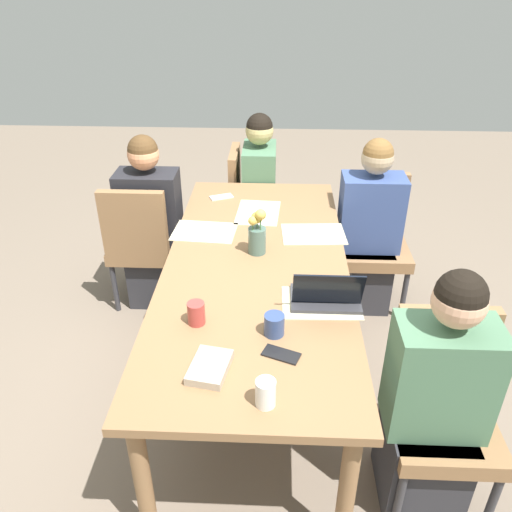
{
  "coord_description": "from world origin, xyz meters",
  "views": [
    {
      "loc": [
        -2.28,
        -0.1,
        2.15
      ],
      "look_at": [
        0.0,
        0.0,
        0.81
      ],
      "focal_mm": 36.0,
      "sensor_mm": 36.0,
      "label": 1
    }
  ],
  "objects_px": {
    "person_head_right_right_near": "(259,201)",
    "coffee_mug_near_left": "(196,313)",
    "dining_table": "(256,276)",
    "person_far_left_mid": "(152,231)",
    "chair_near_left_far": "(375,235)",
    "person_near_left_near": "(433,409)",
    "chair_head_right_right_near": "(250,201)",
    "book_red_cover": "(210,367)",
    "coffee_mug_near_right": "(274,325)",
    "flower_vase": "(257,234)",
    "phone_silver": "(221,197)",
    "person_near_left_far": "(368,236)",
    "phone_black": "(281,354)",
    "coffee_mug_centre_left": "(266,393)",
    "laptop_near_left_near": "(326,296)",
    "chair_near_left_near": "(442,401)",
    "chair_far_left_mid": "(141,240)"
  },
  "relations": [
    {
      "from": "chair_far_left_mid",
      "to": "laptop_near_left_near",
      "type": "distance_m",
      "value": 1.57
    },
    {
      "from": "person_near_left_near",
      "to": "phone_silver",
      "type": "height_order",
      "value": "person_near_left_near"
    },
    {
      "from": "dining_table",
      "to": "chair_near_left_far",
      "type": "xyz_separation_m",
      "value": [
        0.85,
        -0.77,
        -0.18
      ]
    },
    {
      "from": "coffee_mug_near_left",
      "to": "book_red_cover",
      "type": "distance_m",
      "value": 0.31
    },
    {
      "from": "person_near_left_far",
      "to": "phone_black",
      "type": "xyz_separation_m",
      "value": [
        -1.47,
        0.58,
        0.23
      ]
    },
    {
      "from": "person_near_left_far",
      "to": "person_far_left_mid",
      "type": "bearing_deg",
      "value": 89.84
    },
    {
      "from": "person_far_left_mid",
      "to": "chair_near_left_far",
      "type": "relative_size",
      "value": 1.33
    },
    {
      "from": "person_head_right_right_near",
      "to": "phone_black",
      "type": "xyz_separation_m",
      "value": [
        -2.01,
        -0.17,
        0.23
      ]
    },
    {
      "from": "person_near_left_far",
      "to": "chair_head_right_right_near",
      "type": "xyz_separation_m",
      "value": [
        0.6,
        0.82,
        -0.03
      ]
    },
    {
      "from": "person_head_right_right_near",
      "to": "coffee_mug_near_right",
      "type": "distance_m",
      "value": 1.9
    },
    {
      "from": "chair_near_left_far",
      "to": "laptop_near_left_near",
      "type": "relative_size",
      "value": 2.81
    },
    {
      "from": "person_far_left_mid",
      "to": "person_near_left_near",
      "type": "bearing_deg",
      "value": -135.16
    },
    {
      "from": "person_near_left_far",
      "to": "chair_head_right_right_near",
      "type": "height_order",
      "value": "person_near_left_far"
    },
    {
      "from": "person_near_left_far",
      "to": "chair_near_left_near",
      "type": "bearing_deg",
      "value": -175.54
    },
    {
      "from": "chair_head_right_right_near",
      "to": "book_red_cover",
      "type": "height_order",
      "value": "chair_head_right_right_near"
    },
    {
      "from": "coffee_mug_near_left",
      "to": "book_red_cover",
      "type": "height_order",
      "value": "coffee_mug_near_left"
    },
    {
      "from": "person_head_right_right_near",
      "to": "coffee_mug_near_left",
      "type": "distance_m",
      "value": 1.85
    },
    {
      "from": "chair_near_left_near",
      "to": "chair_near_left_far",
      "type": "relative_size",
      "value": 1.0
    },
    {
      "from": "laptop_near_left_near",
      "to": "coffee_mug_near_right",
      "type": "bearing_deg",
      "value": 134.39
    },
    {
      "from": "phone_black",
      "to": "chair_head_right_right_near",
      "type": "bearing_deg",
      "value": -61.55
    },
    {
      "from": "person_head_right_right_near",
      "to": "person_far_left_mid",
      "type": "bearing_deg",
      "value": 127.21
    },
    {
      "from": "coffee_mug_near_right",
      "to": "person_head_right_right_near",
      "type": "bearing_deg",
      "value": 4.14
    },
    {
      "from": "dining_table",
      "to": "person_near_left_far",
      "type": "xyz_separation_m",
      "value": [
        0.77,
        -0.71,
        -0.16
      ]
    },
    {
      "from": "chair_near_left_near",
      "to": "laptop_near_left_near",
      "type": "bearing_deg",
      "value": 55.85
    },
    {
      "from": "person_near_left_near",
      "to": "person_head_right_right_near",
      "type": "xyz_separation_m",
      "value": [
        2.06,
        0.8,
        0.0
      ]
    },
    {
      "from": "chair_near_left_far",
      "to": "person_head_right_right_near",
      "type": "distance_m",
      "value": 0.93
    },
    {
      "from": "flower_vase",
      "to": "laptop_near_left_near",
      "type": "relative_size",
      "value": 0.82
    },
    {
      "from": "person_near_left_near",
      "to": "person_far_left_mid",
      "type": "bearing_deg",
      "value": 44.84
    },
    {
      "from": "chair_far_left_mid",
      "to": "person_head_right_right_near",
      "type": "xyz_separation_m",
      "value": [
        0.61,
        -0.77,
        0.03
      ]
    },
    {
      "from": "person_far_left_mid",
      "to": "person_head_right_right_near",
      "type": "bearing_deg",
      "value": -52.79
    },
    {
      "from": "chair_head_right_right_near",
      "to": "coffee_mug_near_right",
      "type": "relative_size",
      "value": 9.38
    },
    {
      "from": "chair_near_left_far",
      "to": "coffee_mug_near_left",
      "type": "height_order",
      "value": "chair_near_left_far"
    },
    {
      "from": "chair_near_left_far",
      "to": "phone_black",
      "type": "distance_m",
      "value": 1.69
    },
    {
      "from": "person_near_left_near",
      "to": "coffee_mug_near_right",
      "type": "bearing_deg",
      "value": 75.05
    },
    {
      "from": "flower_vase",
      "to": "coffee_mug_centre_left",
      "type": "distance_m",
      "value": 1.09
    },
    {
      "from": "chair_far_left_mid",
      "to": "person_far_left_mid",
      "type": "relative_size",
      "value": 0.75
    },
    {
      "from": "chair_near_left_near",
      "to": "book_red_cover",
      "type": "distance_m",
      "value": 1.02
    },
    {
      "from": "dining_table",
      "to": "person_far_left_mid",
      "type": "height_order",
      "value": "person_far_left_mid"
    },
    {
      "from": "dining_table",
      "to": "coffee_mug_near_left",
      "type": "xyz_separation_m",
      "value": [
        -0.5,
        0.24,
        0.13
      ]
    },
    {
      "from": "chair_near_left_far",
      "to": "person_near_left_far",
      "type": "relative_size",
      "value": 0.75
    },
    {
      "from": "chair_head_right_right_near",
      "to": "coffee_mug_near_left",
      "type": "height_order",
      "value": "chair_head_right_right_near"
    },
    {
      "from": "laptop_near_left_near",
      "to": "coffee_mug_centre_left",
      "type": "height_order",
      "value": "laptop_near_left_near"
    },
    {
      "from": "coffee_mug_near_left",
      "to": "person_far_left_mid",
      "type": "bearing_deg",
      "value": 21.56
    },
    {
      "from": "person_far_left_mid",
      "to": "chair_head_right_right_near",
      "type": "height_order",
      "value": "person_far_left_mid"
    },
    {
      "from": "laptop_near_left_near",
      "to": "coffee_mug_near_left",
      "type": "height_order",
      "value": "laptop_near_left_near"
    },
    {
      "from": "book_red_cover",
      "to": "phone_black",
      "type": "xyz_separation_m",
      "value": [
        0.1,
        -0.28,
        -0.01
      ]
    },
    {
      "from": "chair_head_right_right_near",
      "to": "phone_black",
      "type": "bearing_deg",
      "value": -173.36
    },
    {
      "from": "person_near_left_near",
      "to": "person_near_left_far",
      "type": "relative_size",
      "value": 1.0
    },
    {
      "from": "laptop_near_left_near",
      "to": "phone_silver",
      "type": "bearing_deg",
      "value": 27.16
    },
    {
      "from": "flower_vase",
      "to": "phone_silver",
      "type": "distance_m",
      "value": 0.78
    }
  ]
}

